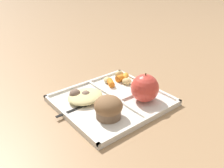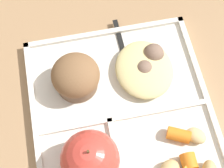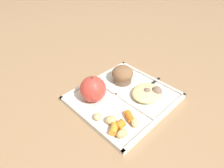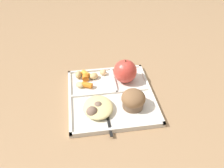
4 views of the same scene
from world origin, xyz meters
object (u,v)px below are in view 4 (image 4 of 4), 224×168
at_px(lunch_tray, 111,96).
at_px(bran_muffin, 133,100).
at_px(green_apple, 125,71).
at_px(plastic_fork, 108,117).

height_order(lunch_tray, bran_muffin, bran_muffin).
height_order(lunch_tray, green_apple, green_apple).
relative_size(lunch_tray, plastic_fork, 2.28).
bearing_deg(green_apple, bran_muffin, -0.00).
bearing_deg(bran_muffin, lunch_tray, -134.99).
bearing_deg(lunch_tray, bran_muffin, 45.01).
bearing_deg(plastic_fork, lunch_tray, 165.88).
relative_size(green_apple, plastic_fork, 0.66).
height_order(green_apple, plastic_fork, green_apple).
height_order(bran_muffin, plastic_fork, bran_muffin).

